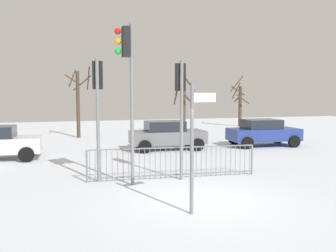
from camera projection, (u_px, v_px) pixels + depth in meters
ground_plane at (203, 200)px, 9.69m from camera, size 60.00×60.00×0.00m
traffic_light_mid_right at (180, 93)px, 11.89m from camera, size 0.33×0.57×3.95m
traffic_light_mid_left at (98, 91)px, 11.61m from camera, size 0.36×0.56×4.00m
traffic_light_rear_left at (127, 68)px, 10.92m from camera, size 0.57×0.33×4.97m
direction_sign_post at (194, 141)px, 8.46m from camera, size 0.75×0.32×3.12m
pedestrian_guard_railing at (173, 162)px, 12.16m from camera, size 5.77×0.50×1.07m
car_grey_trailing at (167, 135)px, 18.43m from camera, size 3.86×2.04×1.47m
car_blue_mid at (263, 132)px, 19.71m from camera, size 3.90×2.14×1.47m
bare_tree_left at (78, 101)px, 23.40m from camera, size 1.72×1.73×4.60m
bare_tree_centre at (240, 103)px, 31.70m from camera, size 1.51×1.59×4.50m
bare_tree_right at (183, 105)px, 25.40m from camera, size 1.52×1.52×4.52m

